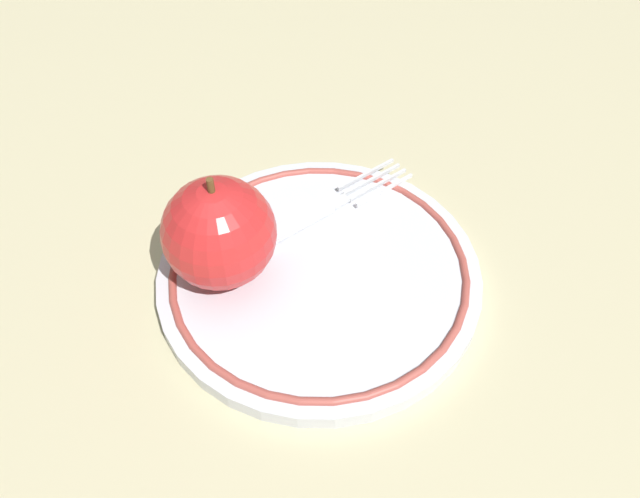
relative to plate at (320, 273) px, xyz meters
The scene contains 4 objects.
ground_plane 0.02m from the plate, ahead, with size 2.00×2.00×0.00m, color #BBB28B.
plate is the anchor object (origin of this frame).
apple_red_whole 0.08m from the plate, 110.11° to the left, with size 0.08×0.08×0.09m.
fork 0.05m from the plate, 20.15° to the left, with size 0.15×0.11×0.00m.
Camera 1 is at (-0.30, -0.09, 0.37)m, focal length 35.00 mm.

